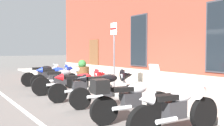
{
  "coord_description": "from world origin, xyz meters",
  "views": [
    {
      "loc": [
        7.19,
        -4.91,
        1.62
      ],
      "look_at": [
        0.18,
        -0.2,
        1.19
      ],
      "focal_mm": 39.95,
      "sensor_mm": 36.0,
      "label": 1
    }
  ],
  "objects": [
    {
      "name": "motorcycle_white_sport",
      "position": [
        4.05,
        -1.27,
        0.55
      ],
      "size": [
        0.62,
        2.19,
        1.01
      ],
      "color": "black",
      "rests_on": "ground_plane"
    },
    {
      "name": "parking_sign",
      "position": [
        -0.59,
        0.41,
        1.77
      ],
      "size": [
        0.36,
        0.07,
        2.56
      ],
      "color": "#4C4C51",
      "rests_on": "sidewalk"
    },
    {
      "name": "ground_plane",
      "position": [
        0.0,
        0.0,
        0.0
      ],
      "size": [
        140.0,
        140.0,
        0.0
      ],
      "primitive_type": "plane",
      "color": "#565451"
    },
    {
      "name": "motorcycle_blue_sport",
      "position": [
        -2.66,
        -1.05,
        0.56
      ],
      "size": [
        0.62,
        2.02,
        1.04
      ],
      "color": "black",
      "rests_on": "ground_plane"
    },
    {
      "name": "motorcycle_silver_touring",
      "position": [
        2.77,
        -1.49,
        0.54
      ],
      "size": [
        0.71,
        2.07,
        1.29
      ],
      "color": "black",
      "rests_on": "ground_plane"
    },
    {
      "name": "barrel_planter",
      "position": [
        -3.72,
        0.66,
        0.55
      ],
      "size": [
        0.7,
        0.7,
        1.03
      ],
      "color": "brown",
      "rests_on": "sidewalk"
    },
    {
      "name": "motorcycle_black_naked",
      "position": [
        -4.01,
        -1.12,
        0.48
      ],
      "size": [
        0.62,
        2.05,
        0.98
      ],
      "color": "black",
      "rests_on": "ground_plane"
    },
    {
      "name": "motorcycle_grey_naked",
      "position": [
        -1.44,
        -1.35,
        0.49
      ],
      "size": [
        0.62,
        2.14,
        0.98
      ],
      "color": "black",
      "rests_on": "ground_plane"
    },
    {
      "name": "sidewalk",
      "position": [
        0.0,
        1.49,
        0.06
      ],
      "size": [
        27.92,
        2.98,
        0.13
      ],
      "primitive_type": "cube",
      "color": "gray",
      "rests_on": "ground_plane"
    },
    {
      "name": "motorcycle_red_sport",
      "position": [
        0.04,
        -1.21,
        0.55
      ],
      "size": [
        0.62,
        2.13,
        1.01
      ],
      "color": "black",
      "rests_on": "ground_plane"
    },
    {
      "name": "lane_stripe",
      "position": [
        0.0,
        -3.2,
        0.0
      ],
      "size": [
        27.92,
        0.12,
        0.01
      ],
      "primitive_type": "cube",
      "color": "silver",
      "rests_on": "ground_plane"
    },
    {
      "name": "motorcycle_black_sport",
      "position": [
        1.29,
        -1.07,
        0.58
      ],
      "size": [
        0.71,
        2.06,
        1.08
      ],
      "color": "black",
      "rests_on": "ground_plane"
    }
  ]
}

